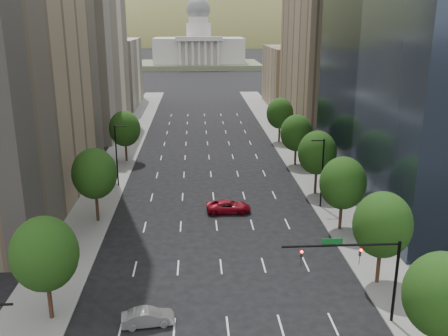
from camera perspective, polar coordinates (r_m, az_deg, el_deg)
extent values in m
cube|color=slate|center=(68.50, -14.34, -3.37)|extent=(6.00, 200.00, 0.15)
cube|color=slate|center=(69.50, 11.65, -2.89)|extent=(6.00, 200.00, 0.15)
cube|color=beige|center=(108.72, -15.86, 13.22)|extent=(14.00, 30.00, 35.00)
cube|color=beige|center=(141.71, -12.80, 10.65)|extent=(14.00, 26.00, 18.00)
cube|color=#8C7759|center=(107.00, 11.67, 12.11)|extent=(14.00, 30.00, 30.00)
cube|color=#8C7759|center=(139.67, 8.05, 10.40)|extent=(14.00, 26.00, 16.00)
ellipsoid|color=#113B10|center=(36.97, 23.87, -13.27)|extent=(5.20, 5.20, 5.98)
cylinder|color=#382316|center=(47.32, 17.41, -10.45)|extent=(0.36, 0.36, 4.00)
ellipsoid|color=#113B10|center=(45.77, 17.82, -6.25)|extent=(5.20, 5.20, 5.98)
cylinder|color=#382316|center=(57.66, 13.31, -5.16)|extent=(0.36, 0.36, 3.90)
ellipsoid|color=#113B10|center=(56.43, 13.56, -1.70)|extent=(5.20, 5.20, 5.98)
cylinder|color=#382316|center=(68.50, 10.53, -1.37)|extent=(0.36, 0.36, 4.10)
ellipsoid|color=#113B10|center=(67.43, 10.71, 1.74)|extent=(5.20, 5.20, 5.98)
cylinder|color=#382316|center=(81.63, 8.24, 1.57)|extent=(0.36, 0.36, 3.80)
ellipsoid|color=#113B10|center=(80.78, 8.35, 4.02)|extent=(5.20, 5.20, 5.98)
cylinder|color=#382316|center=(96.88, 6.40, 4.10)|extent=(0.36, 0.36, 4.00)
ellipsoid|color=#113B10|center=(96.13, 6.47, 6.29)|extent=(5.20, 5.20, 5.98)
cylinder|color=#382316|center=(42.62, -19.48, -13.85)|extent=(0.36, 0.36, 4.00)
ellipsoid|color=#113B10|center=(40.89, -19.99, -9.29)|extent=(5.20, 5.20, 5.98)
cylinder|color=#382316|center=(60.16, -14.44, -4.18)|extent=(0.36, 0.36, 4.15)
ellipsoid|color=#113B10|center=(58.92, -14.72, -0.63)|extent=(5.20, 5.20, 5.98)
cylinder|color=#382316|center=(84.67, -11.23, 2.02)|extent=(0.36, 0.36, 3.95)
ellipsoid|color=#113B10|center=(83.82, -11.38, 4.48)|extent=(5.20, 5.20, 5.98)
cylinder|color=black|center=(63.04, 11.26, -0.67)|extent=(0.20, 0.20, 9.00)
cylinder|color=black|center=(61.71, 10.77, 3.13)|extent=(1.60, 0.14, 0.14)
cylinder|color=black|center=(71.53, -12.29, 1.35)|extent=(0.20, 0.20, 9.00)
cylinder|color=black|center=(70.41, -11.86, 4.74)|extent=(1.60, 0.14, 0.14)
cylinder|color=black|center=(41.38, 19.17, -12.40)|extent=(0.24, 0.24, 7.00)
cylinder|color=black|center=(38.44, 13.36, -8.68)|extent=(9.00, 0.18, 0.18)
imported|color=black|center=(39.12, 15.44, -9.27)|extent=(0.18, 0.22, 1.10)
imported|color=black|center=(37.95, 8.90, -9.67)|extent=(0.18, 0.22, 1.10)
sphere|color=#FF0C07|center=(38.88, 15.55, -9.12)|extent=(0.20, 0.20, 0.20)
sphere|color=#FF0C07|center=(37.71, 8.97, -9.52)|extent=(0.20, 0.20, 0.20)
cube|color=#0C591E|center=(38.11, 12.38, -8.26)|extent=(1.60, 0.06, 0.45)
cube|color=#596647|center=(254.11, -2.89, 11.80)|extent=(60.00, 40.00, 2.50)
cube|color=silver|center=(253.59, -2.92, 13.43)|extent=(44.00, 26.00, 12.00)
cube|color=silver|center=(239.33, -2.91, 14.67)|extent=(22.00, 4.00, 2.00)
cylinder|color=silver|center=(253.23, -2.95, 15.57)|extent=(12.00, 12.00, 7.00)
cylinder|color=silver|center=(253.18, -2.97, 16.70)|extent=(9.60, 9.60, 3.00)
sphere|color=slate|center=(253.23, -2.99, 17.86)|extent=(11.60, 11.60, 11.60)
ellipsoid|color=olive|center=(582.50, -17.31, 10.45)|extent=(380.00, 342.00, 190.00)
ellipsoid|color=olive|center=(608.13, 0.66, 10.59)|extent=(440.00, 396.00, 240.00)
ellipsoid|color=olive|center=(679.76, 15.16, 11.27)|extent=(360.00, 324.00, 200.00)
imported|color=gray|center=(40.80, -8.77, -16.65)|extent=(4.29, 1.99, 1.36)
imported|color=maroon|center=(61.50, 0.53, -4.46)|extent=(5.56, 2.62, 1.54)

